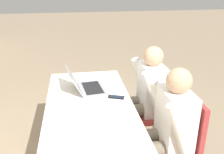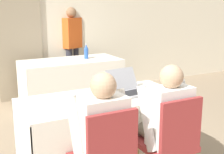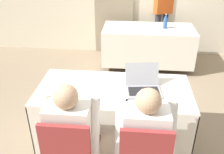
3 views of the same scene
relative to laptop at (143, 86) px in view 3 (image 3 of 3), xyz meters
The scene contains 12 objects.
ground_plane 0.85m from the laptop, behind, with size 24.00×24.00×0.00m, color gray.
conference_table_near 0.38m from the laptop, behind, with size 1.62×0.76×0.75m.
conference_table_far 2.12m from the laptop, 86.19° to the left, with size 1.62×0.76×0.75m.
laptop is the anchor object (origin of this frame).
cell_phone 0.33m from the laptop, 128.94° to the right, with size 0.11×0.16×0.01m.
paper_beside_laptop 0.18m from the laptop, 35.62° to the right, with size 0.28×0.34×0.00m.
paper_centre_table 0.40m from the laptop, 160.72° to the left, with size 0.22×0.31×0.00m.
water_bottle 2.15m from the laptop, 78.77° to the left, with size 0.07×0.07×0.25m.
chair_near_left 0.97m from the laptop, 131.95° to the right, with size 0.44×0.44×0.91m.
person_checkered_shirt 0.86m from the laptop, 136.59° to the right, with size 0.50×0.52×1.17m.
person_white_shirt 0.60m from the laptop, 89.08° to the right, with size 0.50×0.52×1.17m.
person_red_shirt 2.82m from the laptop, 81.37° to the left, with size 0.39×0.31×1.59m.
Camera 3 is at (0.18, -2.22, 2.12)m, focal length 40.00 mm.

